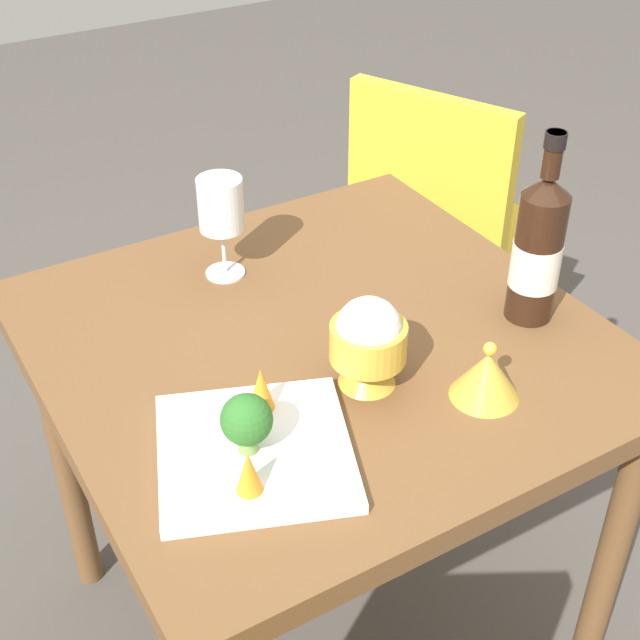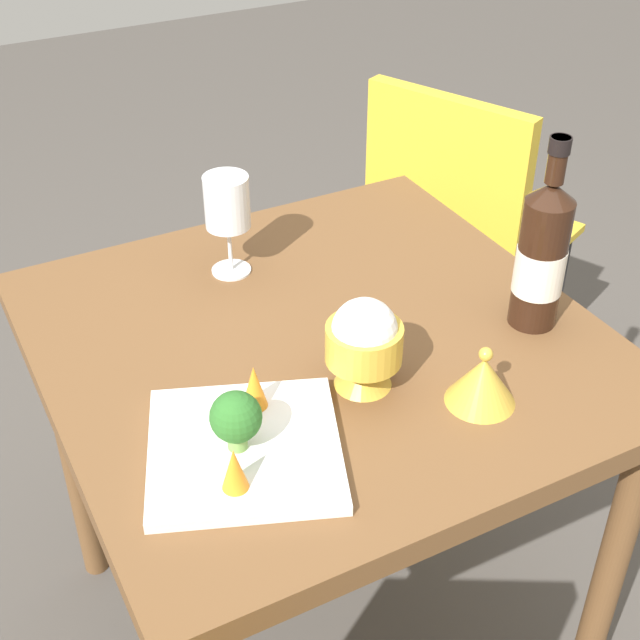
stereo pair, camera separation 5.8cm
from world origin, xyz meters
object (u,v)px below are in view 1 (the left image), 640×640
object	(u,v)px
wine_bottle	(538,249)
carrot_garnish_left	(249,472)
chair_by_wall	(440,215)
carrot_garnish_right	(261,388)
serving_plate	(255,451)
rice_bowl_lid	(487,375)
broccoli_floret	(247,421)
rice_bowl	(367,342)
wine_glass	(221,207)

from	to	relation	value
wine_bottle	carrot_garnish_left	size ratio (longest dim) A/B	5.08
chair_by_wall	carrot_garnish_left	bearing A→B (deg)	-73.62
carrot_garnish_left	carrot_garnish_right	xyz separation A→B (m)	(0.13, -0.08, 0.00)
carrot_garnish_left	wine_bottle	bearing A→B (deg)	-77.00
serving_plate	rice_bowl_lid	bearing A→B (deg)	-99.63
serving_plate	broccoli_floret	xyz separation A→B (m)	(-0.00, 0.01, 0.06)
carrot_garnish_left	carrot_garnish_right	distance (m)	0.16
rice_bowl	serving_plate	world-z (taller)	rice_bowl
rice_bowl	carrot_garnish_left	xyz separation A→B (m)	(-0.12, 0.25, -0.03)
broccoli_floret	chair_by_wall	bearing A→B (deg)	-50.95
carrot_garnish_left	serving_plate	bearing A→B (deg)	-31.61
rice_bowl_lid	wine_glass	bearing A→B (deg)	19.90
wine_bottle	serving_plate	distance (m)	0.54
chair_by_wall	carrot_garnish_right	size ratio (longest dim) A/B	12.81
rice_bowl	broccoli_floret	xyz separation A→B (m)	(-0.05, 0.22, -0.01)
broccoli_floret	carrot_garnish_right	bearing A→B (deg)	-39.57
rice_bowl	chair_by_wall	bearing A→B (deg)	-44.87
rice_bowl	wine_bottle	bearing A→B (deg)	-87.81
rice_bowl	serving_plate	distance (m)	0.22
wine_glass	wine_bottle	bearing A→B (deg)	-134.71
broccoli_floret	carrot_garnish_right	world-z (taller)	broccoli_floret
rice_bowl_lid	carrot_garnish_left	size ratio (longest dim) A/B	1.62
chair_by_wall	rice_bowl	world-z (taller)	rice_bowl
broccoli_floret	carrot_garnish_left	size ratio (longest dim) A/B	1.39
carrot_garnish_right	serving_plate	bearing A→B (deg)	145.30
chair_by_wall	wine_bottle	bearing A→B (deg)	-50.91
rice_bowl	carrot_garnish_left	distance (m)	0.28
broccoli_floret	wine_glass	bearing A→B (deg)	-21.90
wine_bottle	wine_glass	xyz separation A→B (m)	(0.36, 0.36, 0.01)
chair_by_wall	wine_bottle	distance (m)	0.76
wine_bottle	serving_plate	world-z (taller)	wine_bottle
wine_glass	carrot_garnish_right	xyz separation A→B (m)	(-0.36, 0.12, -0.08)
chair_by_wall	serving_plate	distance (m)	1.10
wine_glass	carrot_garnish_left	distance (m)	0.54
serving_plate	wine_glass	bearing A→B (deg)	-20.85
chair_by_wall	rice_bowl_lid	distance (m)	0.93
rice_bowl_lid	serving_plate	xyz separation A→B (m)	(0.06, 0.34, -0.03)
chair_by_wall	rice_bowl	distance (m)	0.93
chair_by_wall	wine_glass	xyz separation A→B (m)	(-0.26, 0.68, 0.32)
rice_bowl_lid	broccoli_floret	distance (m)	0.35
wine_glass	serving_plate	size ratio (longest dim) A/B	0.55
rice_bowl_lid	carrot_garnish_left	world-z (taller)	rice_bowl_lid
broccoli_floret	wine_bottle	bearing A→B (deg)	-82.96
broccoli_floret	carrot_garnish_right	size ratio (longest dim) A/B	1.29
chair_by_wall	carrot_garnish_left	world-z (taller)	chair_by_wall
rice_bowl_lid	serving_plate	bearing A→B (deg)	80.37
serving_plate	carrot_garnish_right	bearing A→B (deg)	-34.70
wine_glass	carrot_garnish_right	distance (m)	0.39
chair_by_wall	wine_glass	distance (m)	0.79
rice_bowl	carrot_garnish_right	bearing A→B (deg)	85.86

